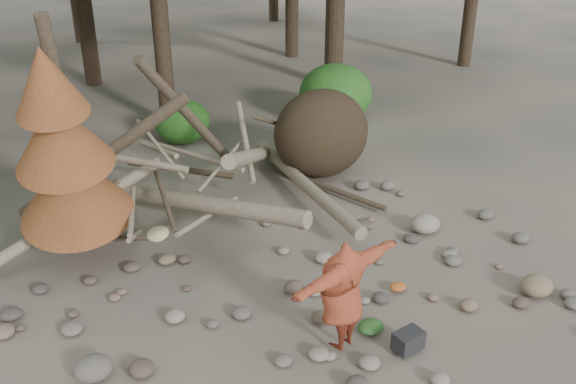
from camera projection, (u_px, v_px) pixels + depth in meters
ground at (343, 306)px, 10.10m from camera, size 120.00×120.00×0.00m
deadfall_pile at (301, 141)px, 13.87m from camera, size 8.55×5.24×3.30m
dead_conifer at (64, 154)px, 10.21m from camera, size 2.06×2.16×4.35m
bush_mid at (182, 122)px, 16.14m from camera, size 1.40×1.40×1.12m
bush_right at (335, 93)px, 17.47m from camera, size 2.00×2.00×1.60m
frisbee_thrower at (342, 295)px, 8.77m from camera, size 3.55×1.22×2.31m
backpack at (408, 344)px, 9.06m from camera, size 0.43×0.30×0.28m
cloth_green at (370, 329)px, 9.45m from camera, size 0.41×0.34×0.15m
cloth_orange at (398, 289)px, 10.42m from camera, size 0.28×0.23×0.10m
boulder_front_right at (536, 286)px, 10.31m from camera, size 0.55×0.49×0.33m
boulder_mid_right at (425, 224)px, 12.15m from camera, size 0.58×0.52×0.35m
boulder_mid_left at (94, 368)px, 8.58m from camera, size 0.53×0.48×0.32m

